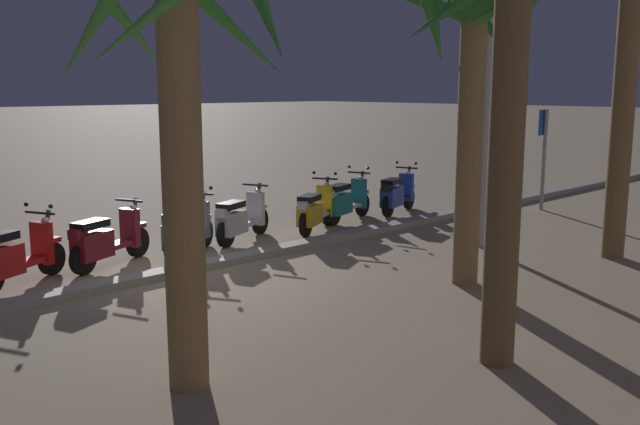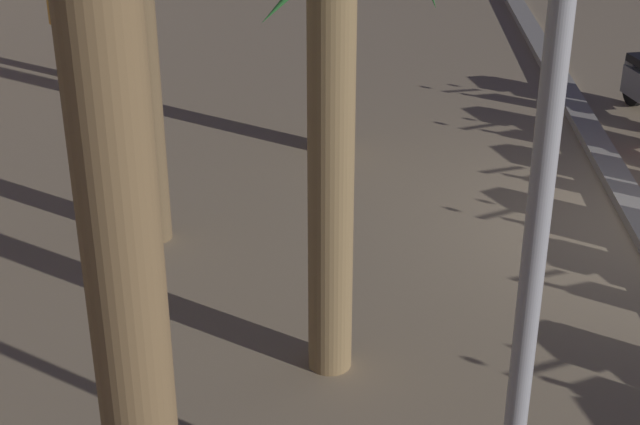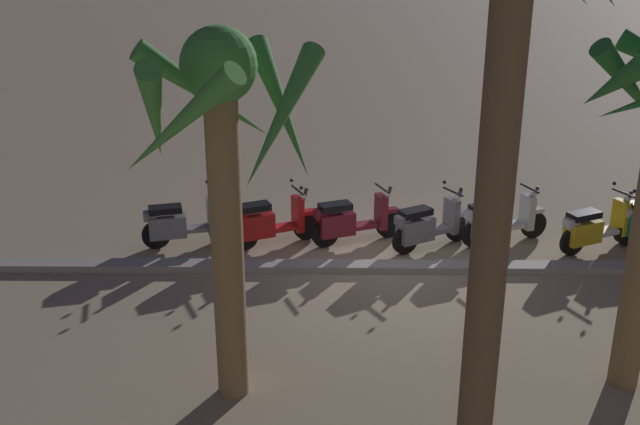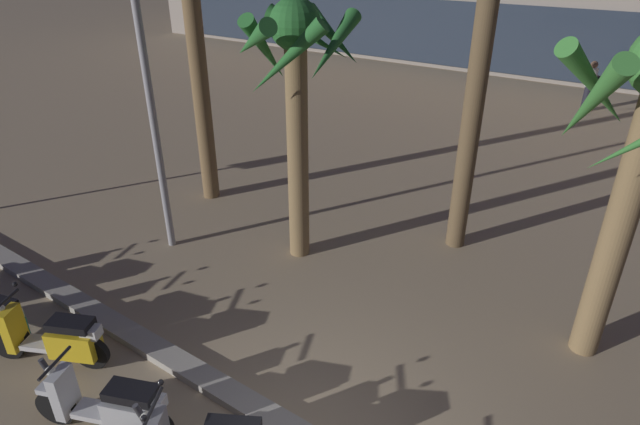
{
  "view_description": "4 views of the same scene",
  "coord_description": "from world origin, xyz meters",
  "px_view_note": "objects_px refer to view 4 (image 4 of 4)",
  "views": [
    {
      "loc": [
        5.96,
        9.45,
        2.92
      ],
      "look_at": [
        -1.93,
        1.27,
        0.88
      ],
      "focal_mm": 39.35,
      "sensor_mm": 36.0,
      "label": 1
    },
    {
      "loc": [
        -9.74,
        3.36,
        4.9
      ],
      "look_at": [
        -2.32,
        3.71,
        1.3
      ],
      "focal_mm": 53.6,
      "sensor_mm": 36.0,
      "label": 2
    },
    {
      "loc": [
        1.15,
        12.14,
        5.63
      ],
      "look_at": [
        1.29,
        -0.11,
        0.97
      ],
      "focal_mm": 42.51,
      "sensor_mm": 36.0,
      "label": 3
    },
    {
      "loc": [
        2.53,
        -3.29,
        5.41
      ],
      "look_at": [
        -2.45,
        3.89,
        0.82
      ],
      "focal_mm": 29.36,
      "sensor_mm": 36.0,
      "label": 4
    }
  ],
  "objects_px": {
    "scooter_silver_second_in_line": "(112,407)",
    "pedestrian_strolling_near_curb": "(590,85)",
    "scooter_yellow_mid_rear": "(55,339)",
    "street_lamp": "(143,54)",
    "palm_tree_mid_walkway": "(297,74)"
  },
  "relations": [
    {
      "from": "scooter_silver_second_in_line",
      "to": "pedestrian_strolling_near_curb",
      "type": "distance_m",
      "value": 18.03
    },
    {
      "from": "palm_tree_mid_walkway",
      "to": "scooter_silver_second_in_line",
      "type": "bearing_deg",
      "value": -81.77
    },
    {
      "from": "scooter_silver_second_in_line",
      "to": "pedestrian_strolling_near_curb",
      "type": "bearing_deg",
      "value": 83.73
    },
    {
      "from": "palm_tree_mid_walkway",
      "to": "pedestrian_strolling_near_curb",
      "type": "xyz_separation_m",
      "value": [
        2.64,
        13.25,
        -2.5
      ]
    },
    {
      "from": "scooter_yellow_mid_rear",
      "to": "street_lamp",
      "type": "xyz_separation_m",
      "value": [
        -1.25,
        3.14,
        3.27
      ]
    },
    {
      "from": "scooter_yellow_mid_rear",
      "to": "street_lamp",
      "type": "relative_size",
      "value": 0.28
    },
    {
      "from": "scooter_yellow_mid_rear",
      "to": "pedestrian_strolling_near_curb",
      "type": "xyz_separation_m",
      "value": [
        3.67,
        17.62,
        0.49
      ]
    },
    {
      "from": "scooter_yellow_mid_rear",
      "to": "scooter_silver_second_in_line",
      "type": "relative_size",
      "value": 0.97
    },
    {
      "from": "scooter_silver_second_in_line",
      "to": "pedestrian_strolling_near_curb",
      "type": "xyz_separation_m",
      "value": [
        1.97,
        17.92,
        0.48
      ]
    },
    {
      "from": "palm_tree_mid_walkway",
      "to": "street_lamp",
      "type": "height_order",
      "value": "street_lamp"
    },
    {
      "from": "scooter_silver_second_in_line",
      "to": "scooter_yellow_mid_rear",
      "type": "bearing_deg",
      "value": 170.1
    },
    {
      "from": "scooter_yellow_mid_rear",
      "to": "street_lamp",
      "type": "bearing_deg",
      "value": 111.68
    },
    {
      "from": "pedestrian_strolling_near_curb",
      "to": "street_lamp",
      "type": "xyz_separation_m",
      "value": [
        -4.92,
        -14.48,
        2.78
      ]
    },
    {
      "from": "scooter_yellow_mid_rear",
      "to": "palm_tree_mid_walkway",
      "type": "distance_m",
      "value": 5.39
    },
    {
      "from": "palm_tree_mid_walkway",
      "to": "pedestrian_strolling_near_curb",
      "type": "height_order",
      "value": "palm_tree_mid_walkway"
    }
  ]
}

